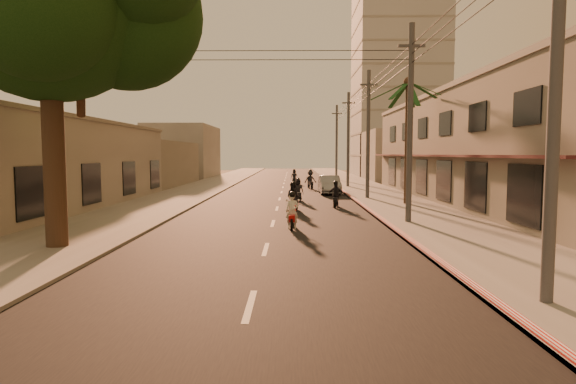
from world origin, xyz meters
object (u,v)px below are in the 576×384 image
scooter_far_c (294,177)px  scooter_mid_a (293,198)px  scooter_far_b (310,180)px  scooter_far_a (298,190)px  scooter_red (292,213)px  parked_car (329,185)px  scooter_mid_b (336,195)px  palm_tree (408,89)px

scooter_far_c → scooter_mid_a: bearing=-85.1°
scooter_far_b → scooter_mid_a: bearing=-106.4°
scooter_mid_a → scooter_far_a: 6.09m
scooter_red → parked_car: size_ratio=0.37×
scooter_far_a → parked_car: 6.24m
scooter_far_c → scooter_red: bearing=-85.2°
scooter_red → scooter_mid_b: (2.58, 8.23, 0.02)m
palm_tree → scooter_mid_a: size_ratio=4.80×
scooter_far_c → scooter_mid_b: bearing=-79.1°
scooter_far_a → parked_car: bearing=54.3°
palm_tree → scooter_far_b: 16.26m
scooter_mid_a → palm_tree: bearing=39.6°
scooter_mid_b → scooter_far_a: bearing=126.8°
scooter_red → scooter_mid_b: scooter_red is taller
palm_tree → scooter_far_c: palm_tree is taller
scooter_mid_a → scooter_far_c: 25.63m
palm_tree → scooter_far_b: size_ratio=4.56×
scooter_far_a → parked_car: scooter_far_a is taller
scooter_red → scooter_far_c: (0.21, 31.81, -0.00)m
scooter_far_a → scooter_far_b: (1.27, 11.26, 0.10)m
scooter_far_c → scooter_far_b: bearing=-74.9°
palm_tree → scooter_far_b: bearing=111.3°
palm_tree → parked_car: palm_tree is taller
scooter_far_a → scooter_mid_b: bearing=-72.8°
scooter_mid_b → scooter_far_b: bearing=101.7°
palm_tree → scooter_mid_b: palm_tree is taller
parked_car → scooter_mid_a: bearing=-104.6°
scooter_mid_a → scooter_far_a: (0.32, 6.08, -0.06)m
palm_tree → parked_car: 11.34m
scooter_far_a → scooter_far_b: size_ratio=0.89×
scooter_far_b → parked_car: bearing=-88.0°
scooter_red → scooter_far_c: bearing=92.3°
scooter_mid_a → scooter_far_b: size_ratio=0.95×
scooter_mid_a → scooter_mid_b: 3.24m
palm_tree → scooter_far_c: size_ratio=5.13×
scooter_mid_b → scooter_far_a: size_ratio=1.02×
scooter_far_b → parked_car: size_ratio=0.40×
scooter_mid_a → scooter_mid_b: scooter_mid_a is taller
scooter_red → scooter_mid_b: bearing=75.3°
scooter_far_b → scooter_mid_b: bearing=-97.7°
scooter_red → scooter_mid_b: 8.63m
scooter_mid_a → parked_car: size_ratio=0.38×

